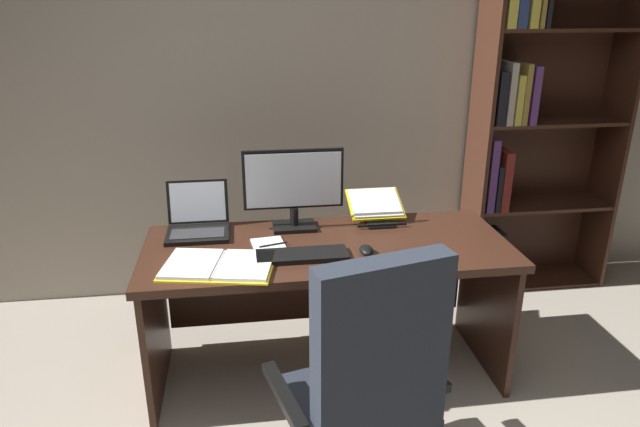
% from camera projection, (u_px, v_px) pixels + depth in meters
% --- Properties ---
extents(wall_back, '(5.38, 0.12, 2.51)m').
position_uv_depth(wall_back, '(297.00, 100.00, 3.57)').
color(wall_back, '#A89E8E').
rests_on(wall_back, ground).
extents(desk, '(1.77, 0.73, 0.74)m').
position_uv_depth(desk, '(325.00, 274.00, 2.89)').
color(desk, '#381E14').
rests_on(desk, ground).
extents(bookshelf, '(0.94, 0.33, 2.25)m').
position_uv_depth(bookshelf, '(531.00, 115.00, 3.58)').
color(bookshelf, '#381E14').
rests_on(bookshelf, ground).
extents(office_chair, '(0.68, 0.60, 1.09)m').
position_uv_depth(office_chair, '(365.00, 403.00, 2.08)').
color(office_chair, black).
rests_on(office_chair, ground).
extents(monitor, '(0.51, 0.16, 0.42)m').
position_uv_depth(monitor, '(294.00, 189.00, 2.88)').
color(monitor, black).
rests_on(monitor, desk).
extents(laptop, '(0.31, 0.29, 0.24)m').
position_uv_depth(laptop, '(198.00, 223.00, 2.87)').
color(laptop, black).
rests_on(laptop, desk).
extents(keyboard, '(0.42, 0.15, 0.02)m').
position_uv_depth(keyboard, '(302.00, 255.00, 2.60)').
color(keyboard, black).
rests_on(keyboard, desk).
extents(computer_mouse, '(0.06, 0.10, 0.04)m').
position_uv_depth(computer_mouse, '(366.00, 250.00, 2.64)').
color(computer_mouse, black).
rests_on(computer_mouse, desk).
extents(reading_stand_with_book, '(0.29, 0.30, 0.13)m').
position_uv_depth(reading_stand_with_book, '(376.00, 207.00, 3.06)').
color(reading_stand_with_book, black).
rests_on(reading_stand_with_book, desk).
extents(open_binder, '(0.53, 0.40, 0.02)m').
position_uv_depth(open_binder, '(218.00, 265.00, 2.51)').
color(open_binder, yellow).
rests_on(open_binder, desk).
extents(notepad, '(0.18, 0.23, 0.01)m').
position_uv_depth(notepad, '(269.00, 246.00, 2.72)').
color(notepad, white).
rests_on(notepad, desk).
extents(pen, '(0.14, 0.05, 0.01)m').
position_uv_depth(pen, '(273.00, 244.00, 2.72)').
color(pen, black).
rests_on(pen, notepad).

